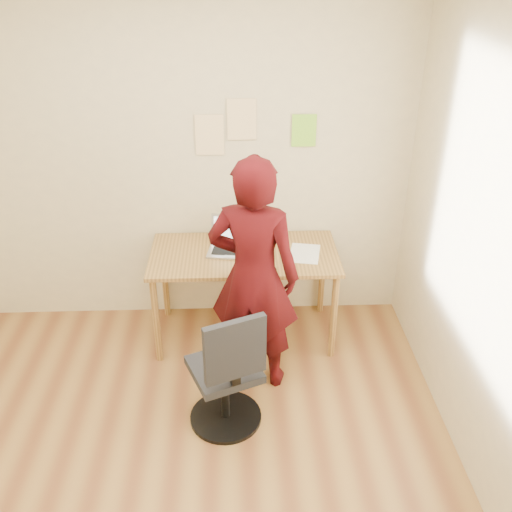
{
  "coord_description": "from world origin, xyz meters",
  "views": [
    {
      "loc": [
        0.4,
        -2.35,
        2.78
      ],
      "look_at": [
        0.53,
        0.95,
        0.95
      ],
      "focal_mm": 40.0,
      "sensor_mm": 36.0,
      "label": 1
    }
  ],
  "objects_px": {
    "office_chair": "(228,379)",
    "person": "(254,276)",
    "phone": "(269,266)",
    "laptop": "(231,243)",
    "desk": "(244,263)"
  },
  "relations": [
    {
      "from": "phone",
      "to": "office_chair",
      "type": "distance_m",
      "value": 0.91
    },
    {
      "from": "laptop",
      "to": "desk",
      "type": "bearing_deg",
      "value": -23.71
    },
    {
      "from": "laptop",
      "to": "person",
      "type": "height_order",
      "value": "person"
    },
    {
      "from": "laptop",
      "to": "person",
      "type": "bearing_deg",
      "value": -66.52
    },
    {
      "from": "person",
      "to": "laptop",
      "type": "bearing_deg",
      "value": -60.56
    },
    {
      "from": "phone",
      "to": "person",
      "type": "bearing_deg",
      "value": -124.13
    },
    {
      "from": "desk",
      "to": "person",
      "type": "bearing_deg",
      "value": -83.9
    },
    {
      "from": "phone",
      "to": "person",
      "type": "relative_size",
      "value": 0.09
    },
    {
      "from": "office_chair",
      "to": "person",
      "type": "xyz_separation_m",
      "value": [
        0.18,
        0.48,
        0.45
      ]
    },
    {
      "from": "phone",
      "to": "person",
      "type": "height_order",
      "value": "person"
    },
    {
      "from": "desk",
      "to": "office_chair",
      "type": "relative_size",
      "value": 1.54
    },
    {
      "from": "phone",
      "to": "person",
      "type": "xyz_separation_m",
      "value": [
        -0.12,
        -0.3,
        0.09
      ]
    },
    {
      "from": "laptop",
      "to": "phone",
      "type": "xyz_separation_m",
      "value": [
        0.27,
        -0.27,
        -0.05
      ]
    },
    {
      "from": "laptop",
      "to": "office_chair",
      "type": "xyz_separation_m",
      "value": [
        -0.03,
        -1.05,
        -0.4
      ]
    },
    {
      "from": "desk",
      "to": "phone",
      "type": "height_order",
      "value": "phone"
    }
  ]
}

